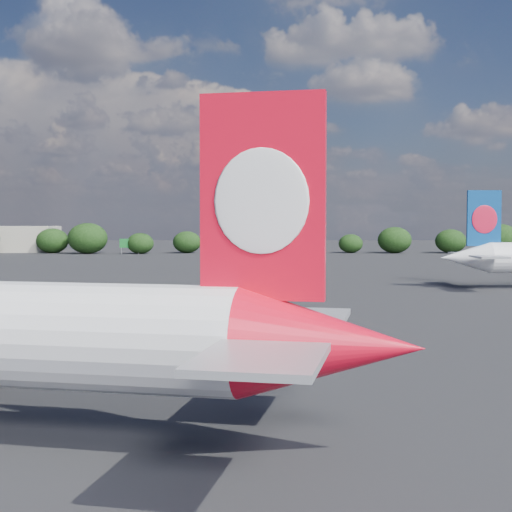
{
  "coord_description": "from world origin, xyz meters",
  "views": [
    {
      "loc": [
        15.15,
        -33.39,
        10.38
      ],
      "look_at": [
        16.0,
        12.0,
        8.0
      ],
      "focal_mm": 50.0,
      "sensor_mm": 36.0,
      "label": 1
    }
  ],
  "objects": [
    {
      "name": "ground",
      "position": [
        0.0,
        60.0,
        0.0
      ],
      "size": [
        500.0,
        500.0,
        0.0
      ],
      "primitive_type": "plane",
      "color": "black",
      "rests_on": "ground"
    },
    {
      "name": "highway_sign",
      "position": [
        -18.0,
        176.0,
        3.13
      ],
      "size": [
        6.0,
        0.3,
        4.5
      ],
      "color": "#156D28",
      "rests_on": "ground"
    },
    {
      "name": "billboard_yellow",
      "position": [
        12.0,
        182.0,
        3.87
      ],
      "size": [
        5.0,
        0.3,
        5.5
      ],
      "color": "yellow",
      "rests_on": "ground"
    },
    {
      "name": "horizon_treeline",
      "position": [
        0.87,
        179.4,
        3.93
      ],
      "size": [
        202.32,
        15.26,
        9.12
      ],
      "color": "black",
      "rests_on": "ground"
    }
  ]
}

